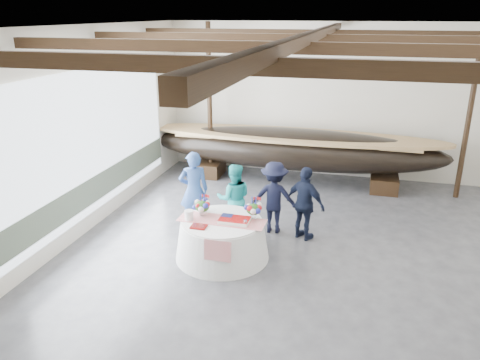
# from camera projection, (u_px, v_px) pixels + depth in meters

# --- Properties ---
(floor) EXTENTS (10.00, 12.00, 0.01)m
(floor) POSITION_uv_depth(u_px,v_px,m) (302.00, 271.00, 9.06)
(floor) COLOR #3D3D42
(floor) RESTS_ON ground
(wall_back) EXTENTS (10.00, 0.02, 4.50)m
(wall_back) POSITION_uv_depth(u_px,v_px,m) (334.00, 102.00, 13.75)
(wall_back) COLOR silver
(wall_back) RESTS_ON ground
(wall_left) EXTENTS (0.02, 12.00, 4.50)m
(wall_left) POSITION_uv_depth(u_px,v_px,m) (62.00, 142.00, 9.52)
(wall_left) COLOR silver
(wall_left) RESTS_ON ground
(ceiling) EXTENTS (10.00, 12.00, 0.01)m
(ceiling) POSITION_uv_depth(u_px,v_px,m) (315.00, 28.00, 7.54)
(ceiling) COLOR white
(ceiling) RESTS_ON wall_back
(pavilion_structure) EXTENTS (9.80, 11.76, 4.50)m
(pavilion_structure) POSITION_uv_depth(u_px,v_px,m) (318.00, 55.00, 8.47)
(pavilion_structure) COLOR black
(pavilion_structure) RESTS_ON ground
(open_bay) EXTENTS (0.03, 7.00, 3.20)m
(open_bay) POSITION_uv_depth(u_px,v_px,m) (94.00, 149.00, 10.56)
(open_bay) COLOR silver
(open_bay) RESTS_ON ground
(longboat_display) EXTENTS (8.57, 1.71, 1.61)m
(longboat_display) POSITION_uv_depth(u_px,v_px,m) (294.00, 149.00, 13.46)
(longboat_display) COLOR black
(longboat_display) RESTS_ON ground
(banquet_table) EXTENTS (1.91, 1.91, 0.82)m
(banquet_table) POSITION_uv_depth(u_px,v_px,m) (222.00, 239.00, 9.48)
(banquet_table) COLOR silver
(banquet_table) RESTS_ON ground
(tabletop_items) EXTENTS (1.77, 0.95, 0.40)m
(tabletop_items) POSITION_uv_depth(u_px,v_px,m) (224.00, 211.00, 9.40)
(tabletop_items) COLOR red
(tabletop_items) RESTS_ON banquet_table
(guest_woman_blue) EXTENTS (0.79, 0.68, 1.83)m
(guest_woman_blue) POSITION_uv_depth(u_px,v_px,m) (194.00, 190.00, 10.63)
(guest_woman_blue) COLOR navy
(guest_woman_blue) RESTS_ON ground
(guest_woman_teal) EXTENTS (0.92, 0.80, 1.61)m
(guest_woman_teal) POSITION_uv_depth(u_px,v_px,m) (234.00, 198.00, 10.46)
(guest_woman_teal) COLOR teal
(guest_woman_teal) RESTS_ON ground
(guest_man_left) EXTENTS (1.11, 0.69, 1.65)m
(guest_man_left) POSITION_uv_depth(u_px,v_px,m) (274.00, 197.00, 10.47)
(guest_man_left) COLOR black
(guest_man_left) RESTS_ON ground
(guest_man_right) EXTENTS (1.05, 0.81, 1.66)m
(guest_man_right) POSITION_uv_depth(u_px,v_px,m) (305.00, 204.00, 10.12)
(guest_man_right) COLOR black
(guest_man_right) RESTS_ON ground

